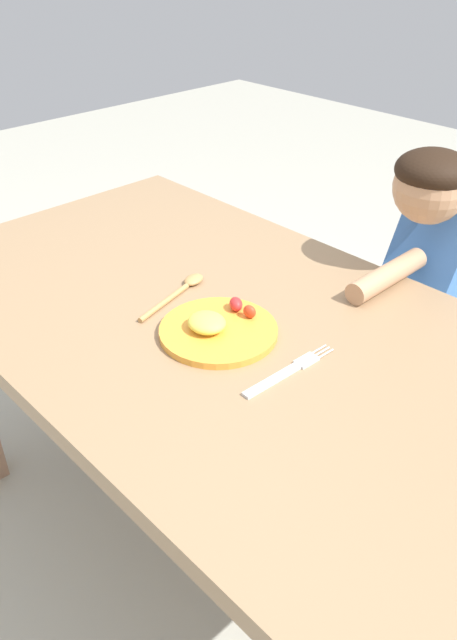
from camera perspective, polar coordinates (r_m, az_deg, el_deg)
ground_plane at (r=1.77m, az=-0.97°, el=-19.63°), size 8.00×8.00×0.00m
dining_table at (r=1.32m, az=-1.22°, el=-2.92°), size 1.44×0.83×0.73m
plate at (r=1.20m, az=-1.04°, el=-0.78°), size 0.23×0.23×0.05m
fork at (r=1.11m, az=5.42°, el=-4.84°), size 0.03×0.22×0.01m
spoon at (r=1.34m, az=-4.35°, el=2.91°), size 0.08×0.22×0.02m
person at (r=1.65m, az=17.45°, el=0.42°), size 0.18×0.44×1.01m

